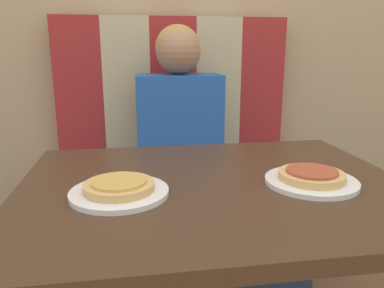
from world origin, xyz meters
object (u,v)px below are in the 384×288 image
(person, at_px, (179,111))
(plate_left, at_px, (119,193))
(plate_right, at_px, (311,181))
(pizza_right, at_px, (312,175))
(pizza_left, at_px, (119,185))

(person, xyz_separation_m, plate_left, (-0.23, -0.76, -0.06))
(person, distance_m, plate_left, 0.79)
(person, distance_m, plate_right, 0.79)
(plate_right, distance_m, pizza_right, 0.02)
(person, distance_m, pizza_left, 0.79)
(plate_left, bearing_deg, person, 73.18)
(person, bearing_deg, pizza_left, -106.82)
(pizza_right, bearing_deg, person, 106.82)
(plate_left, distance_m, pizza_right, 0.46)
(person, relative_size, pizza_left, 4.44)
(pizza_left, bearing_deg, plate_left, 14.04)
(plate_left, xyz_separation_m, plate_right, (0.46, 0.00, 0.00))
(plate_right, height_order, pizza_right, pizza_right)
(plate_right, xyz_separation_m, pizza_left, (-0.46, -0.00, 0.02))
(pizza_left, bearing_deg, person, 73.18)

